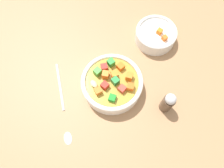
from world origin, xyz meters
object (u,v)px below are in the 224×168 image
(pepper_shaker, at_px, (168,102))
(soup_bowl_main, at_px, (112,83))
(spoon, at_px, (63,106))
(side_bowl_small, at_px, (156,35))

(pepper_shaker, bearing_deg, soup_bowl_main, -0.03)
(spoon, distance_m, side_bowl_small, 0.35)
(side_bowl_small, xyz_separation_m, pepper_shaker, (-0.09, 0.20, 0.02))
(soup_bowl_main, xyz_separation_m, side_bowl_small, (-0.06, -0.20, -0.00))
(side_bowl_small, height_order, pepper_shaker, pepper_shaker)
(spoon, bearing_deg, side_bowl_small, 116.05)
(soup_bowl_main, distance_m, pepper_shaker, 0.16)
(soup_bowl_main, height_order, side_bowl_small, soup_bowl_main)
(spoon, relative_size, side_bowl_small, 1.63)
(spoon, bearing_deg, soup_bowl_main, 99.93)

